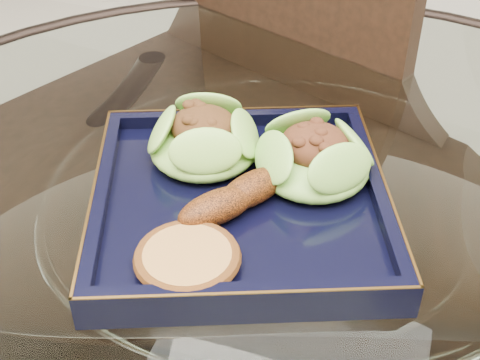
% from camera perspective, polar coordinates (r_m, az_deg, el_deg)
% --- Properties ---
extents(dining_table, '(1.13, 1.13, 0.77)m').
position_cam_1_polar(dining_table, '(0.73, 3.44, -14.51)').
color(dining_table, white).
rests_on(dining_table, ground).
extents(dining_chair, '(0.54, 0.54, 0.96)m').
position_cam_1_polar(dining_chair, '(1.02, -0.62, -1.10)').
color(dining_chair, black).
rests_on(dining_chair, ground).
extents(navy_plate, '(0.36, 0.36, 0.02)m').
position_cam_1_polar(navy_plate, '(0.63, 0.00, -2.18)').
color(navy_plate, black).
rests_on(navy_plate, dining_table).
extents(lettuce_wrap_left, '(0.11, 0.11, 0.04)m').
position_cam_1_polar(lettuce_wrap_left, '(0.66, -3.11, 3.25)').
color(lettuce_wrap_left, '#5BA530').
rests_on(lettuce_wrap_left, navy_plate).
extents(lettuce_wrap_right, '(0.14, 0.14, 0.04)m').
position_cam_1_polar(lettuce_wrap_right, '(0.64, 6.28, 1.67)').
color(lettuce_wrap_right, '#4B8B28').
rests_on(lettuce_wrap_right, navy_plate).
extents(roasted_plantain, '(0.10, 0.15, 0.03)m').
position_cam_1_polar(roasted_plantain, '(0.61, 1.14, -0.68)').
color(roasted_plantain, '#652A0A').
rests_on(roasted_plantain, navy_plate).
extents(crumb_patty, '(0.09, 0.09, 0.01)m').
position_cam_1_polar(crumb_patty, '(0.55, -4.50, -6.79)').
color(crumb_patty, '#B1743B').
rests_on(crumb_patty, navy_plate).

